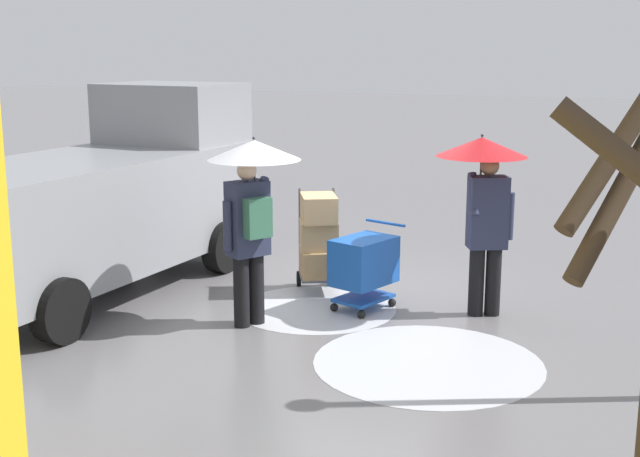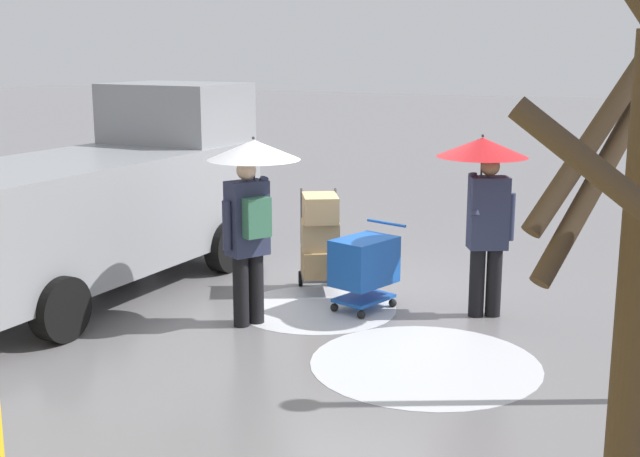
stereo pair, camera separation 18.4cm
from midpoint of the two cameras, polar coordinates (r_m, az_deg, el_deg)
name	(u,v)px [view 1 (the left image)]	position (r m, az deg, el deg)	size (l,w,h in m)	color
ground_plane	(355,298)	(10.75, 1.88, -4.68)	(90.00, 90.00, 0.00)	slate
slush_patch_near_cluster	(428,363)	(8.66, 6.68, -8.98)	(2.32, 2.32, 0.01)	silver
slush_patch_under_van	(316,308)	(10.30, -0.79, -5.40)	(1.94, 1.94, 0.01)	silver
cargo_van_parked_right	(100,200)	(11.30, -15.05, 1.89)	(2.38, 5.43, 2.60)	gray
shopping_cart_vendor	(364,264)	(10.15, 2.46, -2.38)	(0.77, 0.95, 1.02)	#1951B2
hand_dolly_boxes	(319,238)	(10.82, -0.58, -0.62)	(0.78, 0.86, 1.32)	#515156
pedestrian_pink_side	(484,184)	(9.88, 10.48, 2.97)	(1.04, 1.04, 2.15)	black
pedestrian_black_side	(252,189)	(9.41, -5.20, 2.67)	(1.04, 1.04, 2.15)	black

